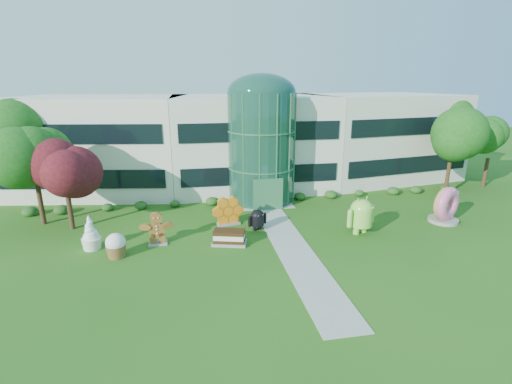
{
  "coord_description": "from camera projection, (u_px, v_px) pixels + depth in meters",
  "views": [
    {
      "loc": [
        -6.54,
        -20.75,
        10.83
      ],
      "look_at": [
        -1.6,
        6.0,
        2.6
      ],
      "focal_mm": 26.0,
      "sensor_mm": 36.0,
      "label": 1
    }
  ],
  "objects": [
    {
      "name": "tree_red",
      "position": [
        67.0,
        191.0,
        27.29
      ],
      "size": [
        4.0,
        4.0,
        6.0
      ],
      "primitive_type": null,
      "color": "#3F0C14",
      "rests_on": "ground"
    },
    {
      "name": "android_green",
      "position": [
        361.0,
        214.0,
        26.97
      ],
      "size": [
        3.11,
        2.55,
        3.03
      ],
      "primitive_type": null,
      "rotation": [
        0.0,
        0.0,
        0.33
      ],
      "color": "#88D845",
      "rests_on": "ground"
    },
    {
      "name": "atrium",
      "position": [
        261.0,
        148.0,
        33.68
      ],
      "size": [
        6.0,
        6.0,
        9.8
      ],
      "primitive_type": "cylinder",
      "color": "#194738",
      "rests_on": "ground"
    },
    {
      "name": "ground",
      "position": [
        297.0,
        256.0,
        23.8
      ],
      "size": [
        140.0,
        140.0,
        0.0
      ],
      "primitive_type": "plane",
      "color": "#215114",
      "rests_on": "ground"
    },
    {
      "name": "trees_backdrop",
      "position": [
        259.0,
        154.0,
        34.82
      ],
      "size": [
        52.0,
        8.0,
        8.4
      ],
      "primitive_type": null,
      "color": "#1B4711",
      "rests_on": "ground"
    },
    {
      "name": "android_black",
      "position": [
        257.0,
        218.0,
        27.7
      ],
      "size": [
        1.92,
        1.61,
        1.86
      ],
      "primitive_type": null,
      "rotation": [
        0.0,
        0.0,
        0.36
      ],
      "color": "black",
      "rests_on": "ground"
    },
    {
      "name": "honeycomb",
      "position": [
        228.0,
        212.0,
        28.73
      ],
      "size": [
        2.72,
        1.42,
        2.03
      ],
      "primitive_type": null,
      "rotation": [
        0.0,
        0.0,
        0.2
      ],
      "color": "orange",
      "rests_on": "ground"
    },
    {
      "name": "walkway",
      "position": [
        289.0,
        243.0,
        25.68
      ],
      "size": [
        2.4,
        20.0,
        0.04
      ],
      "primitive_type": "cube",
      "color": "#9E9E93",
      "rests_on": "ground"
    },
    {
      "name": "donut",
      "position": [
        445.0,
        204.0,
        29.13
      ],
      "size": [
        3.15,
        2.47,
        2.95
      ],
      "primitive_type": null,
      "rotation": [
        0.0,
        0.0,
        0.45
      ],
      "color": "#D75181",
      "rests_on": "ground"
    },
    {
      "name": "gingerbread",
      "position": [
        157.0,
        228.0,
        25.22
      ],
      "size": [
        2.59,
        1.1,
        2.34
      ],
      "primitive_type": null,
      "rotation": [
        0.0,
        0.0,
        0.05
      ],
      "color": "brown",
      "rests_on": "ground"
    },
    {
      "name": "cupcake",
      "position": [
        116.0,
        245.0,
        23.46
      ],
      "size": [
        1.52,
        1.52,
        1.61
      ],
      "primitive_type": null,
      "rotation": [
        0.0,
        0.0,
        -0.15
      ],
      "color": "white",
      "rests_on": "ground"
    },
    {
      "name": "froyo",
      "position": [
        90.0,
        233.0,
        24.48
      ],
      "size": [
        1.68,
        1.68,
        2.34
      ],
      "primitive_type": null,
      "rotation": [
        0.0,
        0.0,
        -0.26
      ],
      "color": "white",
      "rests_on": "ground"
    },
    {
      "name": "building",
      "position": [
        250.0,
        141.0,
        39.4
      ],
      "size": [
        46.0,
        15.0,
        9.3
      ],
      "primitive_type": null,
      "color": "beige",
      "rests_on": "ground"
    },
    {
      "name": "ice_cream_sandwich",
      "position": [
        229.0,
        237.0,
        25.36
      ],
      "size": [
        2.54,
        1.73,
        1.03
      ],
      "primitive_type": null,
      "rotation": [
        0.0,
        0.0,
        -0.27
      ],
      "color": "black",
      "rests_on": "ground"
    }
  ]
}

